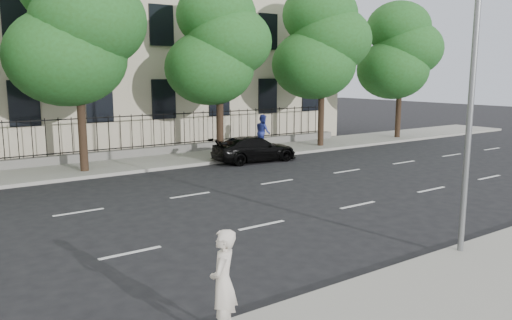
% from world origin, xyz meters
% --- Properties ---
extents(ground, '(120.00, 120.00, 0.00)m').
position_xyz_m(ground, '(0.00, 0.00, 0.00)').
color(ground, black).
rests_on(ground, ground).
extents(near_sidewalk, '(60.00, 4.00, 0.15)m').
position_xyz_m(near_sidewalk, '(0.00, -4.00, 0.07)').
color(near_sidewalk, gray).
rests_on(near_sidewalk, ground).
extents(far_sidewalk, '(60.00, 4.00, 0.15)m').
position_xyz_m(far_sidewalk, '(0.00, 14.00, 0.07)').
color(far_sidewalk, gray).
rests_on(far_sidewalk, ground).
extents(lane_markings, '(49.60, 4.62, 0.01)m').
position_xyz_m(lane_markings, '(0.00, 4.75, 0.01)').
color(lane_markings, silver).
rests_on(lane_markings, ground).
extents(iron_fence, '(30.00, 0.50, 2.20)m').
position_xyz_m(iron_fence, '(0.00, 15.70, 0.65)').
color(iron_fence, slate).
rests_on(iron_fence, far_sidewalk).
extents(street_light, '(0.25, 3.32, 8.05)m').
position_xyz_m(street_light, '(2.50, -1.77, 5.15)').
color(street_light, slate).
rests_on(street_light, near_sidewalk).
extents(tree_c, '(5.89, 5.50, 9.80)m').
position_xyz_m(tree_c, '(-1.96, 13.36, 6.41)').
color(tree_c, '#382619').
rests_on(tree_c, far_sidewalk).
extents(tree_d, '(5.34, 4.94, 8.84)m').
position_xyz_m(tree_d, '(5.04, 13.36, 5.84)').
color(tree_d, '#382619').
rests_on(tree_d, far_sidewalk).
extents(tree_e, '(5.71, 5.31, 9.46)m').
position_xyz_m(tree_e, '(12.04, 13.36, 6.20)').
color(tree_e, '#382619').
rests_on(tree_e, far_sidewalk).
extents(tree_f, '(5.52, 5.12, 9.01)m').
position_xyz_m(tree_f, '(19.04, 13.36, 5.88)').
color(tree_f, '#382619').
rests_on(tree_f, far_sidewalk).
extents(black_sedan, '(4.58, 2.16, 1.29)m').
position_xyz_m(black_sedan, '(5.99, 11.50, 0.65)').
color(black_sedan, black).
rests_on(black_sedan, ground).
extents(woman_near, '(0.77, 0.76, 1.79)m').
position_xyz_m(woman_near, '(-4.27, -2.40, 1.04)').
color(woman_near, beige).
rests_on(woman_near, near_sidewalk).
extents(pedestrian_far, '(0.97, 1.12, 1.97)m').
position_xyz_m(pedestrian_far, '(8.32, 14.00, 1.14)').
color(pedestrian_far, navy).
rests_on(pedestrian_far, far_sidewalk).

